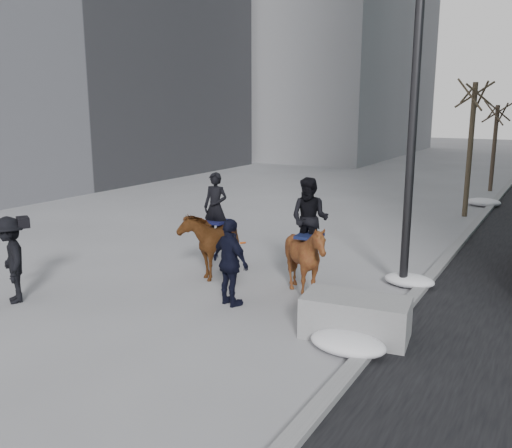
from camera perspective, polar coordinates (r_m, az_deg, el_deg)
The scene contains 11 objects.
ground at distance 10.63m, azimuth -3.29°, elevation -9.14°, with size 120.00×120.00×0.00m, color gray.
curb at distance 18.80m, azimuth 21.91°, elevation -0.27°, with size 0.25×90.00×0.12m, color gray.
planter at distance 9.53m, azimuth 10.42°, elevation -9.64°, with size 1.79×0.89×0.72m, color gray.
tree_near at distance 20.46m, azimuth 21.65°, elevation 7.89°, with size 1.20×1.20×5.18m, color #3A2F22, non-canonical shape.
tree_far at distance 27.13m, azimuth 23.80°, elevation 7.73°, with size 1.20×1.20×4.33m, color #36261F, non-canonical shape.
mounted_left at distance 12.73m, azimuth -4.55°, elevation -1.32°, with size 1.01×1.91×2.38m.
mounted_right at distance 11.12m, azimuth 5.35°, elevation -2.79°, with size 1.42×1.57×2.48m.
feeder at distance 10.66m, azimuth -2.70°, elevation -4.08°, with size 1.11×1.02×1.75m.
camera_crew at distance 11.88m, azimuth -24.40°, elevation -3.42°, with size 1.31×1.13×1.75m.
lamppost at distance 11.84m, azimuth 16.73°, elevation 17.21°, with size 0.25×1.24×9.09m.
snow_piles at distance 15.21m, azimuth 18.69°, elevation -2.50°, with size 1.29×15.68×0.33m.
Camera 1 is at (5.48, -8.23, 3.91)m, focal length 38.00 mm.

